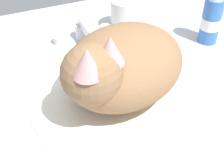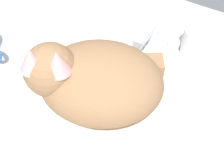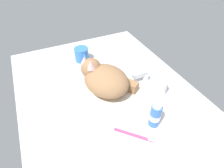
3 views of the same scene
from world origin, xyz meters
The scene contains 5 objects.
ground_plane centered at (0.00, 0.00, -1.50)cm, with size 110.00×82.50×3.00cm, color silver.
sink_basin centered at (0.00, 0.00, 0.36)cm, with size 35.32×35.32×0.72cm, color white.
faucet centered at (0.00, 21.34, 2.37)cm, with size 14.48×9.84×5.52cm.
cat centered at (-1.36, -0.50, 7.59)cm, with size 28.44×27.66×16.25cm.
rinse_cup centered at (11.00, 22.83, 3.72)cm, with size 7.08×7.08×7.43cm.
Camera 2 is at (21.14, -32.54, 52.58)cm, focal length 52.04 mm.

